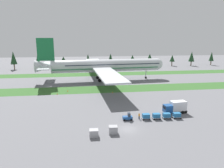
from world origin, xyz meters
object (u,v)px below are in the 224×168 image
at_px(baggage_tug, 128,117).
at_px(uld_container_1, 113,130).
at_px(cargo_dolly_fourth, 177,115).
at_px(taxiway_marker_2, 113,92).
at_px(cargo_dolly_third, 167,115).
at_px(uld_container_0, 94,133).
at_px(taxiway_marker_1, 57,94).
at_px(ground_crew_loader, 139,116).
at_px(cargo_dolly_lead, 146,116).
at_px(cargo_dolly_second, 156,116).
at_px(catering_truck, 175,107).
at_px(taxiway_marker_0, 68,91).
at_px(airliner, 102,66).
at_px(ground_crew_marshaller, 168,110).

height_order(baggage_tug, uld_container_1, baggage_tug).
bearing_deg(cargo_dolly_fourth, taxiway_marker_2, 27.97).
xyz_separation_m(cargo_dolly_third, uld_container_1, (-15.82, -6.81, -0.03)).
xyz_separation_m(uld_container_0, taxiway_marker_1, (-12.72, 36.68, -0.55)).
height_order(cargo_dolly_third, ground_crew_loader, ground_crew_loader).
xyz_separation_m(baggage_tug, taxiway_marker_1, (-22.23, 28.48, -0.53)).
distance_m(cargo_dolly_lead, cargo_dolly_second, 2.90).
xyz_separation_m(cargo_dolly_fourth, uld_container_0, (-23.23, -7.73, -0.08)).
bearing_deg(taxiway_marker_2, ground_crew_loader, -82.93).
xyz_separation_m(cargo_dolly_second, taxiway_marker_2, (-8.14, 28.39, -0.66)).
bearing_deg(cargo_dolly_fourth, catering_truck, -16.08).
relative_size(baggage_tug, cargo_dolly_second, 1.17).
relative_size(baggage_tug, ground_crew_loader, 1.52).
bearing_deg(taxiway_marker_0, cargo_dolly_fourth, -45.86).
height_order(airliner, taxiway_marker_2, airliner).
bearing_deg(taxiway_marker_2, baggage_tug, -89.55).
relative_size(ground_crew_loader, uld_container_0, 0.87).
relative_size(uld_container_1, taxiway_marker_1, 3.50).
distance_m(cargo_dolly_second, ground_crew_loader, 4.73).
relative_size(cargo_dolly_fourth, uld_container_1, 1.13).
xyz_separation_m(cargo_dolly_third, ground_crew_marshaller, (2.24, 4.22, 0.03)).
height_order(cargo_dolly_lead, cargo_dolly_third, same).
distance_m(airliner, cargo_dolly_second, 55.05).
height_order(cargo_dolly_fourth, taxiway_marker_0, cargo_dolly_fourth).
bearing_deg(uld_container_1, cargo_dolly_second, 28.13).
bearing_deg(cargo_dolly_second, uld_container_0, 116.44).
bearing_deg(ground_crew_marshaller, airliner, -132.25).
bearing_deg(taxiway_marker_1, uld_container_0, -70.88).
height_order(airliner, cargo_dolly_fourth, airliner).
height_order(catering_truck, uld_container_1, catering_truck).
bearing_deg(ground_crew_loader, baggage_tug, -111.40).
xyz_separation_m(ground_crew_marshaller, ground_crew_loader, (-9.83, -3.55, 0.00)).
height_order(taxiway_marker_0, taxiway_marker_2, taxiway_marker_0).
relative_size(cargo_dolly_third, ground_crew_loader, 1.29).
height_order(airliner, catering_truck, airliner).
bearing_deg(ground_crew_loader, taxiway_marker_2, 160.55).
distance_m(cargo_dolly_third, catering_truck, 5.65).
bearing_deg(baggage_tug, ground_crew_marshaller, -71.63).
xyz_separation_m(taxiway_marker_0, taxiway_marker_2, (18.27, -4.60, -0.07)).
distance_m(cargo_dolly_third, taxiway_marker_0, 44.21).
relative_size(uld_container_0, taxiway_marker_2, 3.92).
relative_size(ground_crew_marshaller, taxiway_marker_1, 3.04).
xyz_separation_m(uld_container_0, taxiway_marker_0, (-8.99, 40.92, -0.51)).
xyz_separation_m(airliner, cargo_dolly_second, (10.07, -53.68, -6.88)).
height_order(ground_crew_marshaller, uld_container_1, uld_container_1).
distance_m(ground_crew_loader, taxiway_marker_1, 37.99).
bearing_deg(airliner, catering_truck, 14.74).
distance_m(baggage_tug, cargo_dolly_lead, 5.03).
height_order(airliner, cargo_dolly_third, airliner).
height_order(uld_container_1, taxiway_marker_1, uld_container_1).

